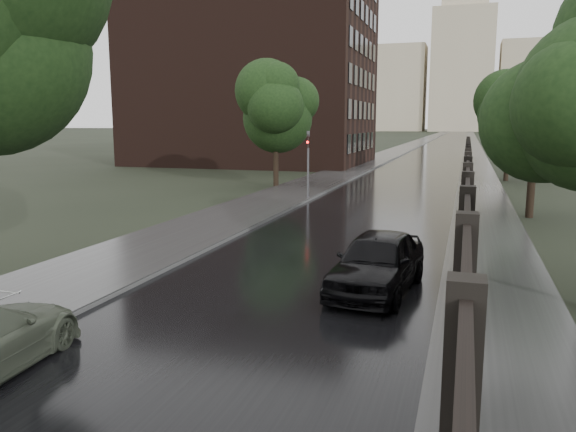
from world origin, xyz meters
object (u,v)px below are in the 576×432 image
(tree_right_b, at_px, (536,112))
(car_right_near, at_px, (378,262))
(tree_right_c, at_px, (510,116))
(tree_left_far, at_px, (276,111))
(traffic_light, at_px, (308,159))

(tree_right_b, xyz_separation_m, car_right_near, (-5.10, -14.04, -4.14))
(tree_right_b, distance_m, tree_right_c, 18.00)
(tree_left_far, distance_m, car_right_near, 24.77)
(tree_left_far, distance_m, tree_right_c, 18.45)
(tree_left_far, height_order, traffic_light, tree_left_far)
(traffic_light, bearing_deg, tree_right_b, -14.24)
(tree_right_b, relative_size, tree_right_c, 1.00)
(tree_right_c, distance_m, car_right_near, 32.71)
(traffic_light, xyz_separation_m, car_right_near, (6.70, -17.04, -1.59))
(tree_left_far, xyz_separation_m, tree_right_b, (15.50, -8.00, -0.29))
(tree_right_c, bearing_deg, traffic_light, -128.18)
(tree_right_b, height_order, tree_right_c, same)
(tree_left_far, bearing_deg, tree_right_c, 32.83)
(tree_left_far, height_order, tree_right_c, tree_left_far)
(traffic_light, relative_size, car_right_near, 0.84)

